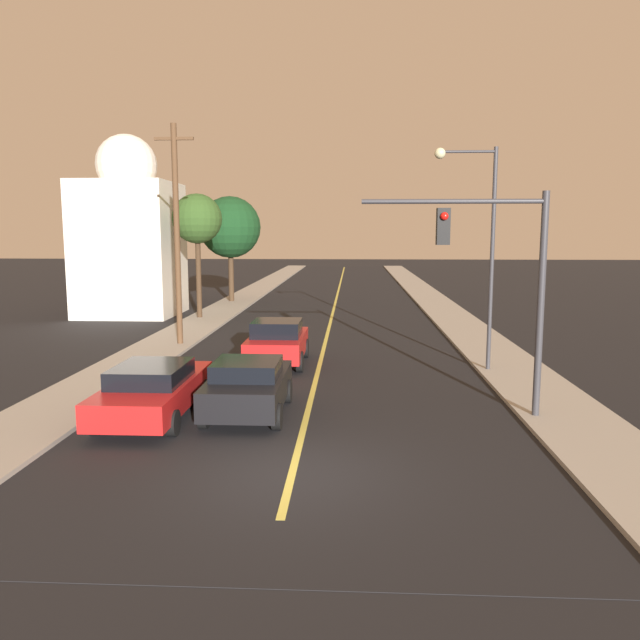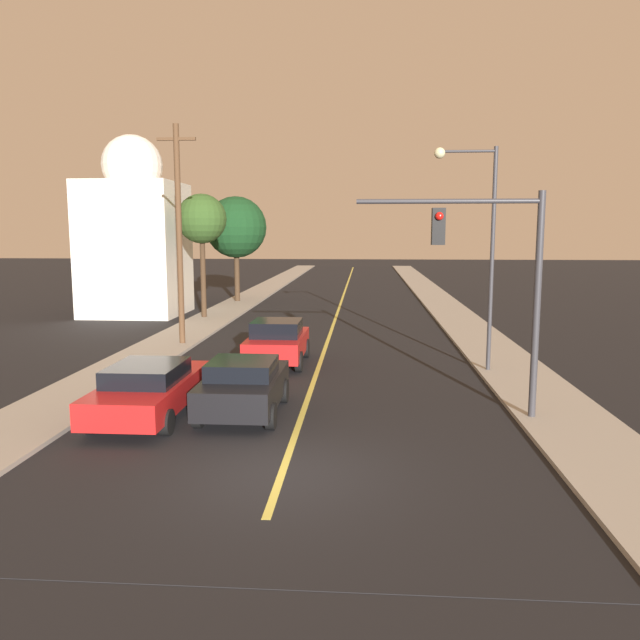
{
  "view_description": "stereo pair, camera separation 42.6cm",
  "coord_description": "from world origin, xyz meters",
  "px_view_note": "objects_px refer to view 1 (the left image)",
  "views": [
    {
      "loc": [
        1.17,
        -11.7,
        4.73
      ],
      "look_at": [
        0.0,
        10.54,
        1.6
      ],
      "focal_mm": 35.0,
      "sensor_mm": 36.0,
      "label": 1
    },
    {
      "loc": [
        1.6,
        -11.67,
        4.73
      ],
      "look_at": [
        0.0,
        10.54,
        1.6
      ],
      "focal_mm": 35.0,
      "sensor_mm": 36.0,
      "label": 2
    }
  ],
  "objects_px": {
    "car_near_lane_front": "(248,386)",
    "utility_pole_left": "(177,232)",
    "traffic_signal_mast": "(498,265)",
    "car_outer_lane_front": "(154,389)",
    "domed_building_left": "(129,236)",
    "tree_left_far": "(230,227)",
    "car_near_lane_second": "(277,342)",
    "streetlamp_right": "(479,229)",
    "tree_left_near": "(197,220)"
  },
  "relations": [
    {
      "from": "car_near_lane_front",
      "to": "domed_building_left",
      "type": "bearing_deg",
      "value": 117.22
    },
    {
      "from": "tree_left_far",
      "to": "domed_building_left",
      "type": "distance_m",
      "value": 7.97
    },
    {
      "from": "car_near_lane_second",
      "to": "tree_left_far",
      "type": "distance_m",
      "value": 20.92
    },
    {
      "from": "car_outer_lane_front",
      "to": "utility_pole_left",
      "type": "relative_size",
      "value": 0.54
    },
    {
      "from": "utility_pole_left",
      "to": "domed_building_left",
      "type": "height_order",
      "value": "domed_building_left"
    },
    {
      "from": "car_outer_lane_front",
      "to": "tree_left_far",
      "type": "distance_m",
      "value": 26.92
    },
    {
      "from": "car_near_lane_second",
      "to": "utility_pole_left",
      "type": "xyz_separation_m",
      "value": [
        -4.53,
        3.43,
        3.93
      ]
    },
    {
      "from": "car_near_lane_front",
      "to": "traffic_signal_mast",
      "type": "xyz_separation_m",
      "value": [
        6.3,
        -0.01,
        3.17
      ]
    },
    {
      "from": "car_near_lane_second",
      "to": "domed_building_left",
      "type": "height_order",
      "value": "domed_building_left"
    },
    {
      "from": "tree_left_near",
      "to": "tree_left_far",
      "type": "distance_m",
      "value": 8.2
    },
    {
      "from": "car_near_lane_front",
      "to": "utility_pole_left",
      "type": "distance_m",
      "value": 11.47
    },
    {
      "from": "car_near_lane_second",
      "to": "car_outer_lane_front",
      "type": "height_order",
      "value": "car_near_lane_second"
    },
    {
      "from": "domed_building_left",
      "to": "streetlamp_right",
      "type": "bearing_deg",
      "value": -39.83
    },
    {
      "from": "utility_pole_left",
      "to": "tree_left_near",
      "type": "xyz_separation_m",
      "value": [
        -1.17,
        8.11,
        0.65
      ]
    },
    {
      "from": "streetlamp_right",
      "to": "utility_pole_left",
      "type": "bearing_deg",
      "value": 159.17
    },
    {
      "from": "car_near_lane_second",
      "to": "streetlamp_right",
      "type": "bearing_deg",
      "value": -7.49
    },
    {
      "from": "streetlamp_right",
      "to": "domed_building_left",
      "type": "relative_size",
      "value": 0.73
    },
    {
      "from": "car_outer_lane_front",
      "to": "traffic_signal_mast",
      "type": "xyz_separation_m",
      "value": [
        8.7,
        0.31,
        3.2
      ]
    },
    {
      "from": "car_near_lane_second",
      "to": "streetlamp_right",
      "type": "distance_m",
      "value": 8.0
    },
    {
      "from": "car_near_lane_second",
      "to": "streetlamp_right",
      "type": "xyz_separation_m",
      "value": [
        6.86,
        -0.9,
        4.02
      ]
    },
    {
      "from": "utility_pole_left",
      "to": "tree_left_near",
      "type": "relative_size",
      "value": 1.34
    },
    {
      "from": "car_near_lane_front",
      "to": "tree_left_far",
      "type": "relative_size",
      "value": 0.56
    },
    {
      "from": "streetlamp_right",
      "to": "tree_left_far",
      "type": "distance_m",
      "value": 24.06
    },
    {
      "from": "car_near_lane_second",
      "to": "tree_left_near",
      "type": "height_order",
      "value": "tree_left_near"
    },
    {
      "from": "traffic_signal_mast",
      "to": "domed_building_left",
      "type": "height_order",
      "value": "domed_building_left"
    },
    {
      "from": "streetlamp_right",
      "to": "tree_left_near",
      "type": "relative_size",
      "value": 1.1
    },
    {
      "from": "car_outer_lane_front",
      "to": "tree_left_near",
      "type": "height_order",
      "value": "tree_left_near"
    },
    {
      "from": "streetlamp_right",
      "to": "tree_left_far",
      "type": "height_order",
      "value": "streetlamp_right"
    },
    {
      "from": "car_near_lane_front",
      "to": "traffic_signal_mast",
      "type": "bearing_deg",
      "value": -0.1
    },
    {
      "from": "traffic_signal_mast",
      "to": "tree_left_near",
      "type": "bearing_deg",
      "value": 123.86
    },
    {
      "from": "car_outer_lane_front",
      "to": "streetlamp_right",
      "type": "height_order",
      "value": "streetlamp_right"
    },
    {
      "from": "traffic_signal_mast",
      "to": "tree_left_far",
      "type": "distance_m",
      "value": 28.65
    },
    {
      "from": "tree_left_far",
      "to": "traffic_signal_mast",
      "type": "bearing_deg",
      "value": -65.61
    },
    {
      "from": "car_outer_lane_front",
      "to": "streetlamp_right",
      "type": "xyz_separation_m",
      "value": [
        9.25,
        5.75,
        4.11
      ]
    },
    {
      "from": "streetlamp_right",
      "to": "domed_building_left",
      "type": "height_order",
      "value": "domed_building_left"
    },
    {
      "from": "car_near_lane_front",
      "to": "domed_building_left",
      "type": "xyz_separation_m",
      "value": [
        -10.04,
        19.52,
        3.74
      ]
    },
    {
      "from": "streetlamp_right",
      "to": "tree_left_far",
      "type": "bearing_deg",
      "value": 120.96
    },
    {
      "from": "car_near_lane_second",
      "to": "traffic_signal_mast",
      "type": "distance_m",
      "value": 9.46
    },
    {
      "from": "utility_pole_left",
      "to": "tree_left_far",
      "type": "xyz_separation_m",
      "value": [
        -1.0,
        16.3,
        0.31
      ]
    },
    {
      "from": "car_outer_lane_front",
      "to": "domed_building_left",
      "type": "bearing_deg",
      "value": 111.07
    },
    {
      "from": "car_outer_lane_front",
      "to": "tree_left_far",
      "type": "relative_size",
      "value": 0.7
    },
    {
      "from": "traffic_signal_mast",
      "to": "domed_building_left",
      "type": "xyz_separation_m",
      "value": [
        -16.34,
        19.53,
        0.57
      ]
    },
    {
      "from": "car_near_lane_front",
      "to": "utility_pole_left",
      "type": "bearing_deg",
      "value": 114.89
    },
    {
      "from": "streetlamp_right",
      "to": "car_near_lane_front",
      "type": "bearing_deg",
      "value": -141.63
    },
    {
      "from": "utility_pole_left",
      "to": "domed_building_left",
      "type": "relative_size",
      "value": 0.88
    },
    {
      "from": "car_near_lane_second",
      "to": "traffic_signal_mast",
      "type": "xyz_separation_m",
      "value": [
        6.3,
        -6.34,
        3.11
      ]
    },
    {
      "from": "tree_left_far",
      "to": "utility_pole_left",
      "type": "bearing_deg",
      "value": -86.5
    },
    {
      "from": "car_outer_lane_front",
      "to": "traffic_signal_mast",
      "type": "bearing_deg",
      "value": 2.04
    },
    {
      "from": "car_near_lane_front",
      "to": "traffic_signal_mast",
      "type": "relative_size",
      "value": 0.7
    },
    {
      "from": "car_outer_lane_front",
      "to": "tree_left_near",
      "type": "xyz_separation_m",
      "value": [
        -3.3,
        18.19,
        4.67
      ]
    }
  ]
}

